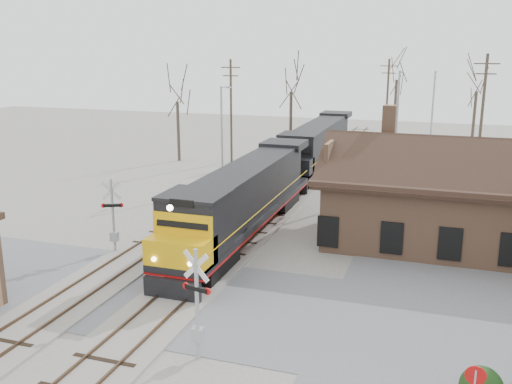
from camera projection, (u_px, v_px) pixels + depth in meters
ground at (177, 297)px, 26.57m from camera, size 140.00×140.00×0.00m
road at (176, 297)px, 26.56m from camera, size 60.00×9.00×0.03m
track_main at (271, 211)px, 40.34m from camera, size 3.40×90.00×0.24m
track_siding at (212, 205)px, 41.72m from camera, size 3.40×90.00×0.24m
depot at (452, 204)px, 33.33m from camera, size 15.20×9.31×7.90m
locomotive_lead at (242, 200)px, 34.37m from camera, size 3.04×20.35×4.52m
locomotive_trailing at (317, 146)px, 53.33m from camera, size 3.04×20.35×4.28m
crossbuck_near at (197, 309)px, 20.88m from camera, size 1.23×0.35×4.34m
crossbuck_far at (113, 219)px, 31.87m from camera, size 1.15×0.56×4.28m
streetlight_a at (222, 132)px, 46.02m from camera, size 0.25×2.04×8.32m
streetlight_b at (397, 126)px, 44.73m from camera, size 0.25×2.04×9.59m
streetlight_c at (432, 113)px, 54.85m from camera, size 0.25×2.04×9.15m
utility_pole_a at (231, 109)px, 56.47m from camera, size 2.00×0.24×10.20m
utility_pole_b at (387, 101)px, 66.14m from camera, size 2.00×0.24×10.03m
utility_pole_c at (482, 118)px, 46.63m from camera, size 2.00×0.24×10.84m
tree_a at (177, 92)px, 56.84m from camera, size 4.02×4.02×9.84m
tree_b at (291, 81)px, 58.40m from camera, size 4.56×4.56×11.18m
tree_c at (397, 69)px, 69.08m from camera, size 4.98×4.98×12.20m
tree_d at (477, 81)px, 60.80m from camera, size 4.49×4.49×11.00m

